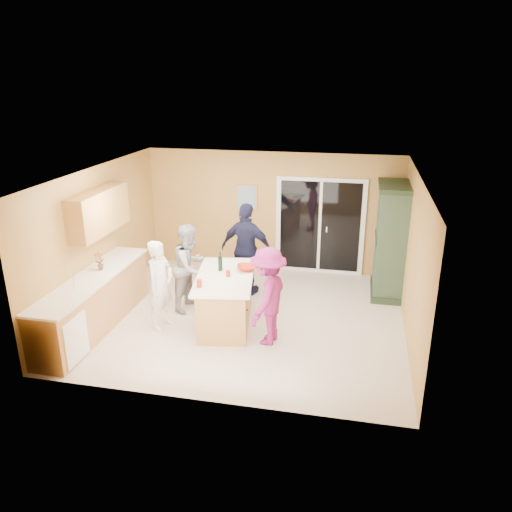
% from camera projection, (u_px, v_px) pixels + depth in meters
% --- Properties ---
extents(floor, '(5.50, 5.50, 0.00)m').
position_uv_depth(floor, '(247.00, 317.00, 8.97)').
color(floor, beige).
rests_on(floor, ground).
extents(ceiling, '(5.50, 5.00, 0.10)m').
position_uv_depth(ceiling, '(246.00, 174.00, 8.08)').
color(ceiling, silver).
rests_on(ceiling, wall_back).
extents(wall_back, '(5.50, 0.10, 2.60)m').
position_uv_depth(wall_back, '(272.00, 212.00, 10.83)').
color(wall_back, '#DFB05C').
rests_on(wall_back, ground).
extents(wall_front, '(5.50, 0.10, 2.60)m').
position_uv_depth(wall_front, '(202.00, 314.00, 6.23)').
color(wall_front, '#DFB05C').
rests_on(wall_front, ground).
extents(wall_left, '(0.10, 5.00, 2.60)m').
position_uv_depth(wall_left, '(99.00, 239.00, 9.06)').
color(wall_left, '#DFB05C').
rests_on(wall_left, ground).
extents(wall_right, '(0.10, 5.00, 2.60)m').
position_uv_depth(wall_right, '(413.00, 261.00, 8.00)').
color(wall_right, '#DFB05C').
rests_on(wall_right, ground).
extents(left_cabinet_run, '(0.65, 3.05, 1.24)m').
position_uv_depth(left_cabinet_run, '(90.00, 307.00, 8.32)').
color(left_cabinet_run, tan).
rests_on(left_cabinet_run, floor).
extents(upper_cabinets, '(0.35, 1.60, 0.75)m').
position_uv_depth(upper_cabinets, '(99.00, 212.00, 8.64)').
color(upper_cabinets, tan).
rests_on(upper_cabinets, wall_left).
extents(sliding_door, '(1.90, 0.07, 2.10)m').
position_uv_depth(sliding_door, '(320.00, 226.00, 10.68)').
color(sliding_door, white).
rests_on(sliding_door, floor).
extents(framed_picture, '(0.46, 0.04, 0.56)m').
position_uv_depth(framed_picture, '(247.00, 198.00, 10.81)').
color(framed_picture, tan).
rests_on(framed_picture, wall_back).
extents(kitchen_island, '(1.21, 1.87, 0.92)m').
position_uv_depth(kitchen_island, '(225.00, 302.00, 8.59)').
color(kitchen_island, tan).
rests_on(kitchen_island, floor).
extents(green_hutch, '(0.63, 1.20, 2.21)m').
position_uv_depth(green_hutch, '(391.00, 242.00, 9.61)').
color(green_hutch, '#1E311F').
rests_on(green_hutch, floor).
extents(woman_white, '(0.52, 0.65, 1.55)m').
position_uv_depth(woman_white, '(161.00, 285.00, 8.39)').
color(woman_white, white).
rests_on(woman_white, floor).
extents(woman_grey, '(0.77, 0.90, 1.61)m').
position_uv_depth(woman_grey, '(190.00, 267.00, 9.10)').
color(woman_grey, '#ACADAF').
rests_on(woman_grey, floor).
extents(woman_navy, '(1.14, 0.64, 1.83)m').
position_uv_depth(woman_navy, '(247.00, 250.00, 9.66)').
color(woman_navy, '#1C1B3D').
rests_on(woman_navy, floor).
extents(woman_magenta, '(0.78, 1.13, 1.61)m').
position_uv_depth(woman_magenta, '(268.00, 296.00, 7.89)').
color(woman_magenta, '#841C61').
rests_on(woman_magenta, floor).
extents(serving_bowl, '(0.41, 0.41, 0.08)m').
position_uv_depth(serving_bowl, '(247.00, 268.00, 8.65)').
color(serving_bowl, '#B32313').
rests_on(serving_bowl, kitchen_island).
extents(tulip_vase, '(0.21, 0.18, 0.34)m').
position_uv_depth(tulip_vase, '(100.00, 261.00, 8.54)').
color(tulip_vase, '#B01124').
rests_on(tulip_vase, left_cabinet_run).
extents(tumbler_near, '(0.10, 0.10, 0.12)m').
position_uv_depth(tumbler_near, '(199.00, 283.00, 7.94)').
color(tumbler_near, '#B32313').
rests_on(tumbler_near, kitchen_island).
extents(tumbler_far, '(0.09, 0.09, 0.11)m').
position_uv_depth(tumbler_far, '(228.00, 274.00, 8.36)').
color(tumbler_far, '#B32313').
rests_on(tumbler_far, kitchen_island).
extents(wine_bottle, '(0.08, 0.08, 0.33)m').
position_uv_depth(wine_bottle, '(220.00, 263.00, 8.59)').
color(wine_bottle, black).
rests_on(wine_bottle, kitchen_island).
extents(white_plate, '(0.28, 0.28, 0.02)m').
position_uv_depth(white_plate, '(225.00, 261.00, 9.03)').
color(white_plate, white).
rests_on(white_plate, kitchen_island).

